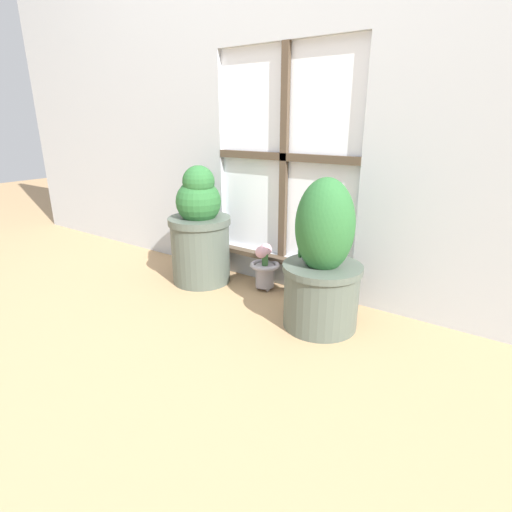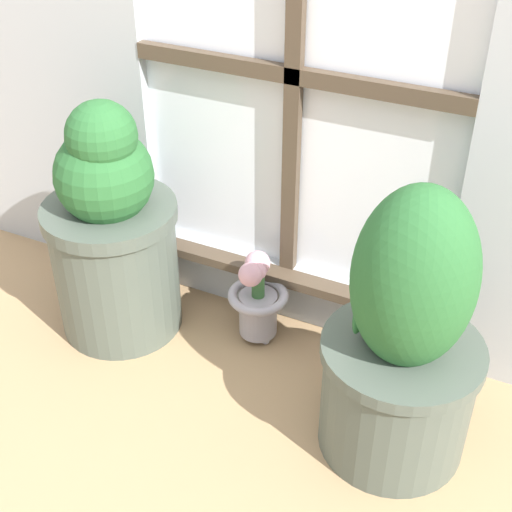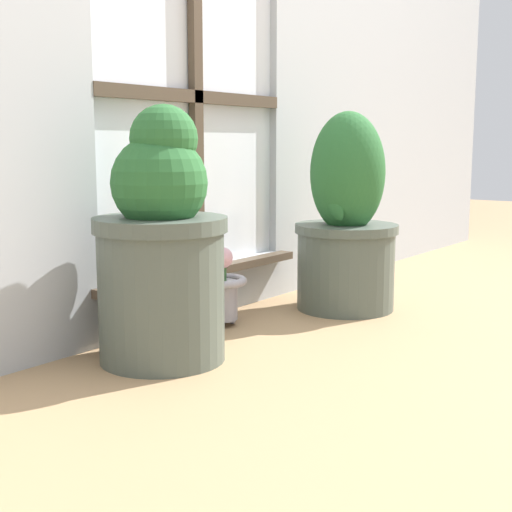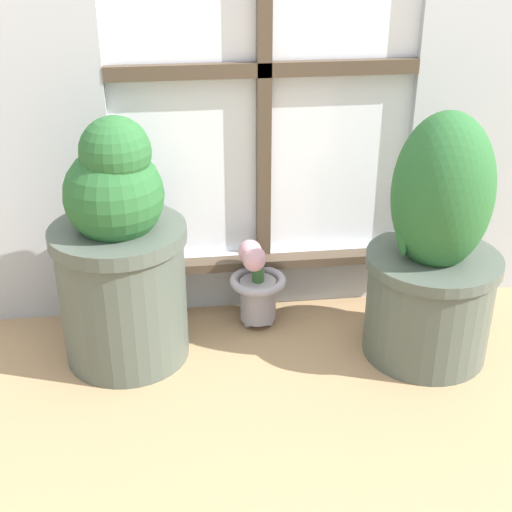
% 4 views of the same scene
% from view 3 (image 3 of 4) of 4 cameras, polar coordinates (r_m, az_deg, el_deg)
% --- Properties ---
extents(ground_plane, '(10.00, 10.00, 0.00)m').
position_cam_3_polar(ground_plane, '(1.81, 11.52, -7.90)').
color(ground_plane, tan).
extents(potted_plant_left, '(0.32, 0.32, 0.61)m').
position_cam_3_polar(potted_plant_left, '(1.71, -7.61, 0.63)').
color(potted_plant_left, '#4C564C').
rests_on(potted_plant_left, ground_plane).
extents(potted_plant_right, '(0.32, 0.32, 0.62)m').
position_cam_3_polar(potted_plant_right, '(2.25, 7.25, 2.45)').
color(potted_plant_right, '#4C564C').
rests_on(potted_plant_right, ground_plane).
extents(flower_vase, '(0.15, 0.15, 0.23)m').
position_cam_3_polar(flower_vase, '(2.05, -2.91, -2.28)').
color(flower_vase, '#99939E').
rests_on(flower_vase, ground_plane).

